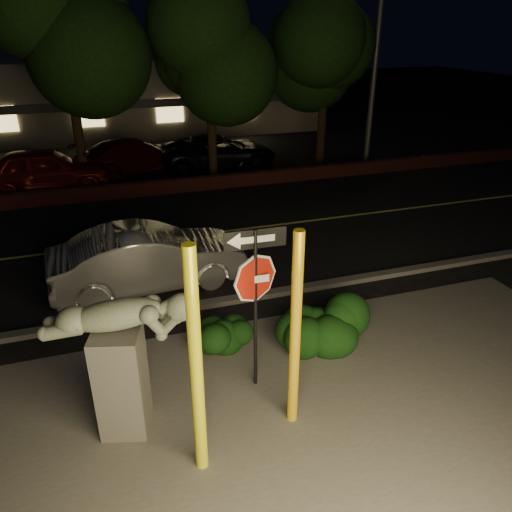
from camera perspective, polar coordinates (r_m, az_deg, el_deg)
The scene contains 22 objects.
ground at distance 17.77m, azimuth -10.56°, elevation 5.72°, with size 90.00×90.00×0.00m, color black.
patio at distance 8.40m, azimuth 1.54°, elevation -18.81°, with size 14.00×6.00×0.02m, color #4C4944.
road at distance 15.00m, azimuth -8.82°, elevation 2.11°, with size 80.00×8.00×0.01m, color black.
lane_marking at distance 14.99m, azimuth -8.82°, elevation 2.16°, with size 80.00×0.12×0.01m, color #B4B548.
curb at distance 11.37m, azimuth -5.12°, elevation -5.41°, with size 80.00×0.25×0.12m, color #4C4944.
brick_wall at distance 18.92m, azimuth -11.22°, elevation 7.68°, with size 40.00×0.35×0.50m, color #4B1A18.
parking_lot at distance 24.45m, azimuth -13.10°, elevation 10.93°, with size 40.00×12.00×0.01m, color black.
building at distance 31.93m, azimuth -15.14°, elevation 17.67°, with size 22.00×10.20×4.00m.
tree_far_b at distance 19.85m, azimuth -21.49°, elevation 24.42°, with size 5.20×5.20×8.41m.
tree_far_c at distance 19.98m, azimuth -5.52°, elevation 24.75°, with size 4.80×4.80×7.84m.
tree_far_d at distance 22.13m, azimuth 8.09°, elevation 24.06°, with size 4.40×4.40×7.42m.
yellow_pole_left at distance 6.70m, azimuth -6.84°, elevation -12.56°, with size 0.18×0.18×3.53m, color #FBF51F.
yellow_pole_right at distance 7.50m, azimuth 4.51°, elevation -8.83°, with size 0.17×0.17×3.32m, color yellow.
signpost at distance 7.98m, azimuth -0.07°, elevation -2.66°, with size 1.01×0.09×2.97m.
sculpture at distance 7.71m, azimuth -15.25°, elevation -10.35°, with size 2.23×1.14×2.40m.
hedge_center at distance 9.66m, azimuth -5.14°, elevation -8.74°, with size 1.77×0.83×0.92m, color black.
hedge_right at distance 9.83m, azimuth 7.15°, elevation -7.82°, with size 1.56×0.84×1.02m, color black.
hedge_far_right at distance 10.04m, azimuth 9.50°, elevation -7.12°, with size 1.51×0.95×1.05m, color black.
silver_sedan at distance 12.06m, azimuth -12.15°, elevation -0.26°, with size 1.59×4.57×1.51m, color #AAAAAE.
parked_car_red at distance 20.39m, azimuth -22.97°, elevation 9.08°, with size 1.91×4.74×1.62m, color maroon.
parked_car_darkred at distance 21.88m, azimuth -13.74°, elevation 11.09°, with size 1.98×4.87×1.41m, color #3E0D0F.
parked_car_dark at distance 22.03m, azimuth -4.32°, elevation 11.79°, with size 2.30×5.00×1.39m, color black.
Camera 1 is at (-2.09, -6.64, 5.87)m, focal length 35.00 mm.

